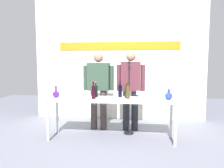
{
  "coord_description": "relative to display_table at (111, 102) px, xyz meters",
  "views": [
    {
      "loc": [
        0.48,
        -3.92,
        1.43
      ],
      "look_at": [
        0.0,
        0.15,
        1.02
      ],
      "focal_mm": 34.9,
      "sensor_mm": 36.0,
      "label": 1
    }
  ],
  "objects": [
    {
      "name": "wine_glass_right_1",
      "position": [
        0.78,
        -0.12,
        0.17
      ],
      "size": [
        0.06,
        0.06,
        0.15
      ],
      "color": "white",
      "rests_on": "display_table"
    },
    {
      "name": "wine_bottle_0",
      "position": [
        -0.32,
        0.16,
        0.19
      ],
      "size": [
        0.07,
        0.07,
        0.29
      ],
      "color": "black",
      "rests_on": "display_table"
    },
    {
      "name": "microphone_stand",
      "position": [
        0.31,
        0.36,
        -0.22
      ],
      "size": [
        0.2,
        0.2,
        1.46
      ],
      "color": "black",
      "rests_on": "ground"
    },
    {
      "name": "wine_bottle_4",
      "position": [
        0.31,
        -0.02,
        0.2
      ],
      "size": [
        0.07,
        0.07,
        0.3
      ],
      "color": "#46341B",
      "rests_on": "display_table"
    },
    {
      "name": "back_wall",
      "position": [
        0.0,
        1.57,
        0.8
      ],
      "size": [
        4.28,
        0.11,
        3.0
      ],
      "color": "silver",
      "rests_on": "ground"
    },
    {
      "name": "display_table",
      "position": [
        0.0,
        0.0,
        0.0
      ],
      "size": [
        2.37,
        0.57,
        0.77
      ],
      "color": "white",
      "rests_on": "ground"
    },
    {
      "name": "presenter_left",
      "position": [
        -0.34,
        0.59,
        0.24
      ],
      "size": [
        0.65,
        0.22,
        1.63
      ],
      "color": "#3D3330",
      "rests_on": "ground"
    },
    {
      "name": "wine_glass_left_2",
      "position": [
        -0.53,
        -0.11,
        0.17
      ],
      "size": [
        0.06,
        0.06,
        0.15
      ],
      "color": "white",
      "rests_on": "display_table"
    },
    {
      "name": "wine_bottle_2",
      "position": [
        0.28,
        0.08,
        0.19
      ],
      "size": [
        0.07,
        0.07,
        0.3
      ],
      "color": "black",
      "rests_on": "display_table"
    },
    {
      "name": "wine_bottle_3",
      "position": [
        0.15,
        0.19,
        0.2
      ],
      "size": [
        0.07,
        0.07,
        0.32
      ],
      "color": "black",
      "rests_on": "display_table"
    },
    {
      "name": "wine_glass_left_1",
      "position": [
        -0.89,
        0.1,
        0.17
      ],
      "size": [
        0.06,
        0.06,
        0.15
      ],
      "color": "white",
      "rests_on": "display_table"
    },
    {
      "name": "wine_glass_right_2",
      "position": [
        0.73,
        -0.01,
        0.17
      ],
      "size": [
        0.07,
        0.07,
        0.14
      ],
      "color": "white",
      "rests_on": "display_table"
    },
    {
      "name": "decanter_blue_right",
      "position": [
        1.03,
        -0.02,
        0.14
      ],
      "size": [
        0.13,
        0.13,
        0.19
      ],
      "color": "#233BA1",
      "rests_on": "display_table"
    },
    {
      "name": "ground_plane",
      "position": [
        0.0,
        0.0,
        -0.7
      ],
      "size": [
        10.0,
        10.0,
        0.0
      ],
      "primitive_type": "plane",
      "color": "slate"
    },
    {
      "name": "wine_glass_right_0",
      "position": [
        0.49,
        0.02,
        0.17
      ],
      "size": [
        0.07,
        0.07,
        0.14
      ],
      "color": "white",
      "rests_on": "display_table"
    },
    {
      "name": "presenter_right",
      "position": [
        0.34,
        0.59,
        0.23
      ],
      "size": [
        0.59,
        0.22,
        1.65
      ],
      "color": "black",
      "rests_on": "ground"
    },
    {
      "name": "wine_bottle_1",
      "position": [
        -0.31,
        -0.09,
        0.21
      ],
      "size": [
        0.07,
        0.07,
        0.33
      ],
      "color": "black",
      "rests_on": "display_table"
    },
    {
      "name": "wine_glass_left_0",
      "position": [
        -0.79,
        -0.05,
        0.17
      ],
      "size": [
        0.07,
        0.07,
        0.15
      ],
      "color": "white",
      "rests_on": "display_table"
    },
    {
      "name": "decanter_blue_left",
      "position": [
        -1.04,
        -0.02,
        0.13
      ],
      "size": [
        0.12,
        0.12,
        0.22
      ],
      "color": "#451983",
      "rests_on": "display_table"
    }
  ]
}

